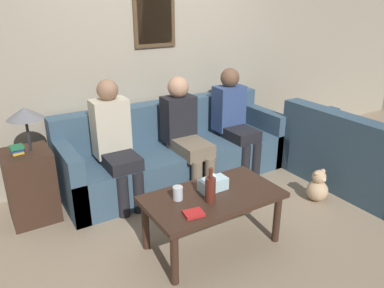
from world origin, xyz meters
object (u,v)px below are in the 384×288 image
(wine_bottle, at_px, (210,189))
(person_middle, at_px, (185,129))
(drinking_glass, at_px, (178,193))
(couch_main, at_px, (175,153))
(couch_side, at_px, (355,159))
(coffee_table, at_px, (213,202))
(person_right, at_px, (234,117))
(person_left, at_px, (115,140))
(teddy_bear, at_px, (318,187))

(wine_bottle, height_order, person_middle, person_middle)
(person_middle, bearing_deg, drinking_glass, -123.07)
(couch_main, relative_size, person_middle, 2.17)
(couch_side, height_order, coffee_table, couch_side)
(wine_bottle, xyz_separation_m, person_right, (1.12, 1.18, 0.06))
(couch_side, distance_m, person_middle, 1.85)
(couch_side, relative_size, person_left, 1.24)
(person_left, bearing_deg, coffee_table, -70.96)
(drinking_glass, xyz_separation_m, teddy_bear, (1.57, -0.04, -0.37))
(person_left, height_order, person_middle, person_left)
(person_left, xyz_separation_m, person_right, (1.43, 0.01, -0.01))
(couch_main, height_order, person_middle, person_middle)
(wine_bottle, bearing_deg, teddy_bear, 4.81)
(couch_main, height_order, person_left, person_left)
(coffee_table, bearing_deg, teddy_bear, 1.91)
(drinking_glass, distance_m, teddy_bear, 1.62)
(couch_side, distance_m, wine_bottle, 2.00)
(coffee_table, height_order, person_left, person_left)
(wine_bottle, xyz_separation_m, drinking_glass, (-0.19, 0.15, -0.05))
(wine_bottle, relative_size, teddy_bear, 0.84)
(wine_bottle, height_order, person_left, person_left)
(wine_bottle, height_order, teddy_bear, wine_bottle)
(person_middle, xyz_separation_m, person_right, (0.67, 0.03, 0.01))
(person_middle, distance_m, person_right, 0.67)
(drinking_glass, height_order, teddy_bear, drinking_glass)
(drinking_glass, bearing_deg, teddy_bear, -1.40)
(person_left, bearing_deg, teddy_bear, -32.05)
(coffee_table, distance_m, person_left, 1.19)
(wine_bottle, distance_m, person_left, 1.21)
(coffee_table, xyz_separation_m, person_middle, (0.38, 1.07, 0.22))
(person_left, bearing_deg, wine_bottle, -75.43)
(wine_bottle, relative_size, drinking_glass, 2.61)
(couch_main, height_order, couch_side, same)
(drinking_glass, xyz_separation_m, person_left, (-0.11, 1.02, 0.12))
(wine_bottle, bearing_deg, person_left, 104.57)
(person_right, bearing_deg, wine_bottle, -133.69)
(drinking_glass, relative_size, person_middle, 0.09)
(couch_main, height_order, teddy_bear, couch_main)
(couch_side, distance_m, drinking_glass, 2.18)
(person_left, height_order, person_right, person_left)
(couch_main, bearing_deg, person_middle, -78.62)
(coffee_table, bearing_deg, person_left, 109.04)
(couch_side, relative_size, coffee_table, 1.38)
(couch_side, relative_size, teddy_bear, 4.50)
(couch_side, xyz_separation_m, person_right, (-0.85, 1.02, 0.34))
(drinking_glass, bearing_deg, person_right, 37.78)
(person_left, distance_m, teddy_bear, 2.05)
(drinking_glass, height_order, person_middle, person_middle)
(coffee_table, distance_m, wine_bottle, 0.20)
(teddy_bear, bearing_deg, person_middle, 132.02)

